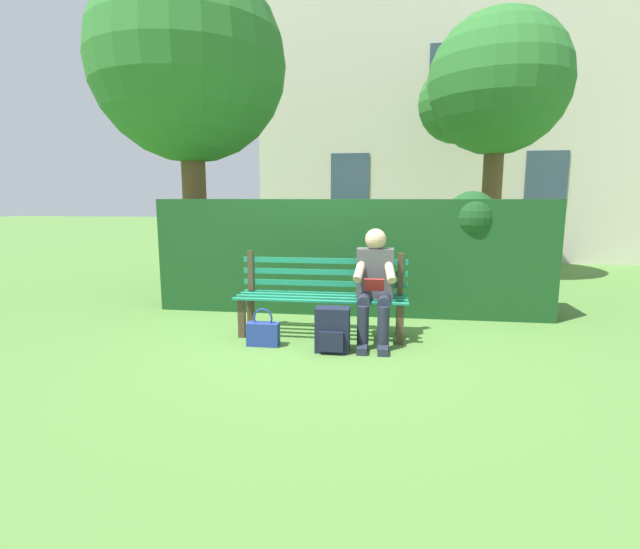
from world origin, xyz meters
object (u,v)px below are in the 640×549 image
object	(u,v)px
person_seated	(375,283)
backpack	(332,330)
park_bench	(322,294)
tree	(183,71)
tree_far	(491,89)
handbag	(263,333)

from	to	relation	value
person_seated	backpack	distance (m)	0.69
park_bench	person_seated	distance (m)	0.62
tree	tree_far	xyz separation A→B (m)	(-4.91, -2.04, 0.02)
backpack	tree	bearing A→B (deg)	-46.22
tree	handbag	xyz separation A→B (m)	(-1.89, 2.64, -3.26)
park_bench	person_seated	world-z (taller)	person_seated
person_seated	tree_far	world-z (taller)	tree_far
handbag	tree_far	distance (m)	6.47
park_bench	backpack	bearing A→B (deg)	107.27
backpack	park_bench	bearing A→B (deg)	-72.73
person_seated	handbag	bearing A→B (deg)	16.12
handbag	tree_far	bearing A→B (deg)	-122.84
person_seated	handbag	size ratio (longest dim) A/B	3.01
person_seated	tree_far	xyz separation A→B (m)	(-1.91, -4.36, 2.80)
park_bench	backpack	xyz separation A→B (m)	(-0.18, 0.58, -0.24)
park_bench	tree_far	distance (m)	5.70
person_seated	backpack	xyz separation A→B (m)	(0.39, 0.40, -0.41)
park_bench	handbag	distance (m)	0.80
tree	handbag	distance (m)	4.60
tree	backpack	world-z (taller)	tree
park_bench	tree	world-z (taller)	tree
park_bench	tree	distance (m)	4.37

